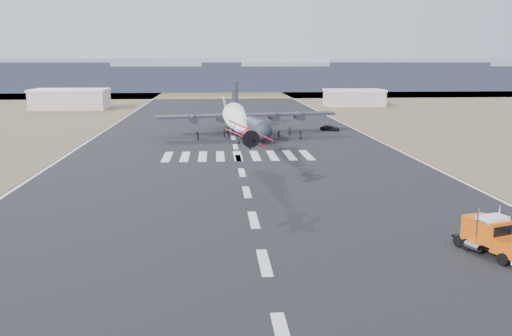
{
  "coord_description": "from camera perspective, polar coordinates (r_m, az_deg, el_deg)",
  "views": [
    {
      "loc": [
        -3.86,
        -41.51,
        16.18
      ],
      "look_at": [
        0.8,
        19.25,
        4.0
      ],
      "focal_mm": 38.0,
      "sensor_mm": 36.0,
      "label": 1
    }
  ],
  "objects": [
    {
      "name": "crew_a",
      "position": [
        118.33,
        3.57,
        3.88
      ],
      "size": [
        0.88,
        0.87,
        1.87
      ],
      "primitive_type": "imported",
      "rotation": [
        0.0,
        0.0,
        2.41
      ],
      "color": "black",
      "rests_on": "ground"
    },
    {
      "name": "ridge_seg_c",
      "position": [
        307.75,
        -16.06,
        9.44
      ],
      "size": [
        150.0,
        50.0,
        17.0
      ],
      "primitive_type": "cube",
      "color": "slate",
      "rests_on": "ground"
    },
    {
      "name": "aerobatic_biplane",
      "position": [
        65.41,
        -0.86,
        3.44
      ],
      "size": [
        5.33,
        5.22,
        3.67
      ],
      "rotation": [
        0.0,
        0.44,
        0.05
      ],
      "color": "#B30B33"
    },
    {
      "name": "crew_c",
      "position": [
        112.93,
        2.44,
        3.53
      ],
      "size": [
        0.87,
        1.32,
        1.87
      ],
      "primitive_type": "imported",
      "rotation": [
        0.0,
        0.0,
        1.85
      ],
      "color": "black",
      "rests_on": "ground"
    },
    {
      "name": "hangar_left",
      "position": [
        193.05,
        -18.95,
        6.91
      ],
      "size": [
        24.5,
        14.5,
        6.7
      ],
      "color": "#ACA599",
      "rests_on": "ground"
    },
    {
      "name": "hangar_right",
      "position": [
        198.33,
        10.28,
        7.32
      ],
      "size": [
        20.5,
        12.5,
        5.9
      ],
      "color": "#ACA599",
      "rests_on": "ground"
    },
    {
      "name": "crew_d",
      "position": [
        115.56,
        -0.92,
        3.72
      ],
      "size": [
        1.2,
        0.8,
        1.87
      ],
      "primitive_type": "imported",
      "rotation": [
        0.0,
        0.0,
        2.91
      ],
      "color": "black",
      "rests_on": "ground"
    },
    {
      "name": "scrub_far",
      "position": [
        272.02,
        -3.59,
        7.87
      ],
      "size": [
        500.0,
        80.0,
        0.0
      ],
      "primitive_type": "cube",
      "color": "brown",
      "rests_on": "ground"
    },
    {
      "name": "transport_aircraft",
      "position": [
        120.06,
        -1.14,
        4.97
      ],
      "size": [
        39.47,
        32.34,
        11.41
      ],
      "rotation": [
        0.0,
        0.0,
        0.17
      ],
      "color": "#1D232B",
      "rests_on": "ground"
    },
    {
      "name": "support_vehicle",
      "position": [
        127.83,
        7.8,
        4.21
      ],
      "size": [
        4.96,
        4.03,
        1.25
      ],
      "primitive_type": "imported",
      "rotation": [
        0.0,
        0.0,
        1.06
      ],
      "color": "black",
      "rests_on": "ground"
    },
    {
      "name": "ridge_seg_f",
      "position": [
        329.98,
        19.83,
        9.31
      ],
      "size": [
        150.0,
        50.0,
        17.0
      ],
      "primitive_type": "cube",
      "color": "slate",
      "rests_on": "ground"
    },
    {
      "name": "crew_h",
      "position": [
        112.19,
        -6.19,
        3.4
      ],
      "size": [
        0.79,
        0.99,
        1.77
      ],
      "primitive_type": "imported",
      "rotation": [
        0.0,
        0.0,
        5.06
      ],
      "color": "black",
      "rests_on": "ground"
    },
    {
      "name": "crew_b",
      "position": [
        114.99,
        -1.51,
        3.64
      ],
      "size": [
        0.97,
        0.91,
        1.7
      ],
      "primitive_type": "imported",
      "rotation": [
        0.0,
        0.0,
        5.61
      ],
      "color": "black",
      "rests_on": "ground"
    },
    {
      "name": "runway_markings",
      "position": [
        102.87,
        -2.18,
        2.25
      ],
      "size": [
        60.0,
        260.0,
        0.01
      ],
      "primitive_type": null,
      "color": "silver",
      "rests_on": "ground"
    },
    {
      "name": "ridge_seg_e",
      "position": [
        309.4,
        8.6,
        9.57
      ],
      "size": [
        150.0,
        50.0,
        15.0
      ],
      "primitive_type": "cube",
      "color": "slate",
      "rests_on": "ground"
    },
    {
      "name": "smoke_trail",
      "position": [
        83.99,
        -2.25,
        5.27
      ],
      "size": [
        3.66,
        22.41,
        3.66
      ],
      "rotation": [
        0.0,
        0.0,
        0.05
      ],
      "color": "white"
    },
    {
      "name": "ridge_seg_d",
      "position": [
        301.69,
        -3.69,
        9.44
      ],
      "size": [
        150.0,
        50.0,
        13.0
      ],
      "primitive_type": "cube",
      "color": "slate",
      "rests_on": "ground"
    },
    {
      "name": "semi_truck",
      "position": [
        50.1,
        23.49,
        -6.53
      ],
      "size": [
        4.4,
        7.59,
        3.35
      ],
      "rotation": [
        0.0,
        0.0,
        0.33
      ],
      "color": "black",
      "rests_on": "ground"
    },
    {
      "name": "crew_g",
      "position": [
        114.99,
        -3.37,
        3.63
      ],
      "size": [
        0.67,
        0.75,
        1.73
      ],
      "primitive_type": "imported",
      "rotation": [
        0.0,
        0.0,
        4.43
      ],
      "color": "black",
      "rests_on": "ground"
    },
    {
      "name": "crew_e",
      "position": [
        112.96,
        4.7,
        3.5
      ],
      "size": [
        0.57,
        0.91,
        1.82
      ],
      "primitive_type": "imported",
      "rotation": [
        0.0,
        0.0,
        4.68
      ],
      "color": "black",
      "rests_on": "ground"
    },
    {
      "name": "ground",
      "position": [
        44.72,
        0.88,
        -9.91
      ],
      "size": [
        500.0,
        500.0,
        0.0
      ],
      "primitive_type": "plane",
      "color": "black",
      "rests_on": "ground"
    },
    {
      "name": "crew_f",
      "position": [
        117.25,
        -2.93,
        3.79
      ],
      "size": [
        1.4,
        1.59,
        1.74
      ],
      "primitive_type": "imported",
      "rotation": [
        0.0,
        0.0,
        4.05
      ],
      "color": "black",
      "rests_on": "ground"
    }
  ]
}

